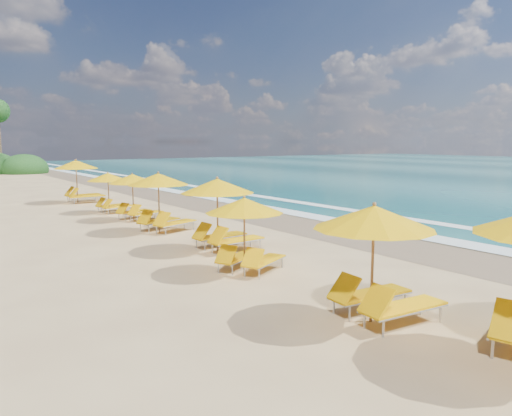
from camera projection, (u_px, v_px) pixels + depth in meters
The scene contains 10 objects.
ground at pixel (256, 242), 16.82m from camera, with size 160.00×160.00×0.00m, color tan.
wet_sand at pixel (339, 230), 19.13m from camera, with size 4.00×160.00×0.01m, color #816C4C.
surf_foam at pixel (384, 223), 20.69m from camera, with size 4.00×160.00×0.01m.
station_2 at pixel (380, 254), 9.33m from camera, with size 2.67×2.51×2.33m.
station_3 at pixel (247, 229), 12.83m from camera, with size 2.72×2.71×2.07m.
station_4 at pixel (222, 209), 15.47m from camera, with size 2.64×2.46×2.37m.
station_5 at pixel (162, 198), 18.66m from camera, with size 2.98×2.91×2.34m.
station_6 at pixel (136, 194), 21.50m from camera, with size 2.66×2.60×2.10m.
station_7 at pixel (111, 190), 23.76m from camera, with size 2.29×2.15×2.01m.
station_8 at pixel (80, 178), 27.70m from camera, with size 2.70×2.50×2.49m.
Camera 1 is at (-9.64, -13.40, 3.45)m, focal length 34.21 mm.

